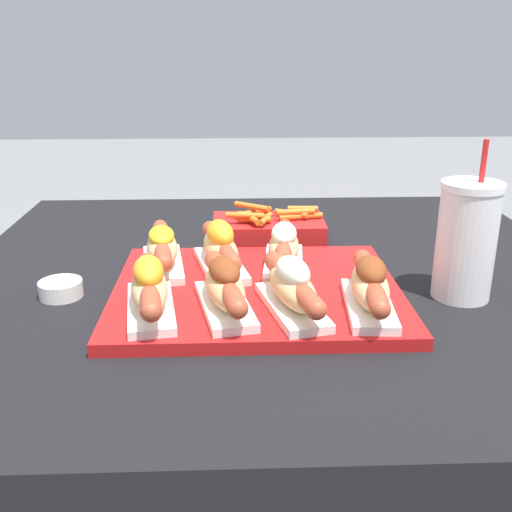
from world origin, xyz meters
TOP-DOWN VIEW (x-y plane):
  - patio_table at (0.00, 0.00)m, footprint 1.05×0.97m
  - serving_tray at (-0.03, -0.10)m, footprint 0.42×0.35m
  - hot_dog_0 at (-0.18, -0.19)m, footprint 0.08×0.20m
  - hot_dog_1 at (-0.08, -0.18)m, footprint 0.09×0.20m
  - hot_dog_2 at (0.01, -0.19)m, footprint 0.10×0.20m
  - hot_dog_3 at (0.11, -0.19)m, footprint 0.07×0.20m
  - hot_dog_4 at (-0.18, -0.02)m, footprint 0.08×0.20m
  - hot_dog_5 at (-0.09, -0.03)m, footprint 0.09×0.20m
  - hot_dog_6 at (0.01, -0.03)m, footprint 0.08×0.20m
  - sauce_bowl at (-0.33, -0.09)m, footprint 0.06×0.06m
  - drink_cup at (0.27, -0.11)m, footprint 0.09×0.09m
  - fries_basket at (0.00, 0.18)m, footprint 0.21×0.13m

SIDE VIEW (x-z plane):
  - patio_table at x=0.00m, z-range 0.00..0.71m
  - serving_tray at x=-0.03m, z-range 0.71..0.73m
  - sauce_bowl at x=-0.33m, z-range 0.71..0.74m
  - fries_basket at x=0.00m, z-range 0.70..0.76m
  - hot_dog_4 at x=-0.18m, z-range 0.73..0.80m
  - hot_dog_6 at x=0.01m, z-range 0.73..0.80m
  - hot_dog_1 at x=-0.08m, z-range 0.73..0.80m
  - hot_dog_3 at x=0.11m, z-range 0.73..0.80m
  - hot_dog_2 at x=0.01m, z-range 0.73..0.80m
  - hot_dog_0 at x=-0.18m, z-range 0.73..0.81m
  - hot_dog_5 at x=-0.09m, z-range 0.73..0.81m
  - drink_cup at x=0.27m, z-range 0.68..0.92m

